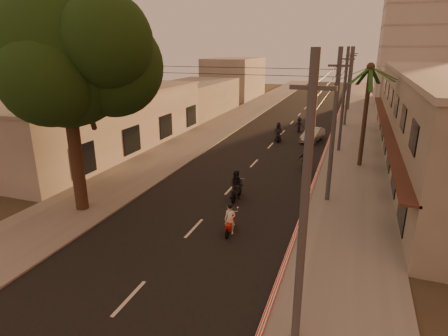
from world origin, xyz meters
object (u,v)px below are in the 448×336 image
at_px(palm_tree, 370,73).
at_px(scooter_mid_a, 237,186).
at_px(scooter_far_a, 278,133).
at_px(parked_car, 313,135).
at_px(scooter_red, 230,220).
at_px(scooter_far_b, 299,125).
at_px(scooter_mid_b, 304,160).
at_px(broadleaf_tree, 72,57).

bearing_deg(palm_tree, scooter_mid_a, -126.67).
height_order(scooter_far_a, parked_car, scooter_far_a).
height_order(scooter_red, scooter_far_b, scooter_red).
relative_size(scooter_mid_b, parked_car, 0.41).
bearing_deg(palm_tree, parked_car, 122.08).
relative_size(palm_tree, scooter_mid_b, 4.71).
xyz_separation_m(scooter_mid_b, parked_car, (-0.50, 9.50, -0.11)).
distance_m(scooter_red, parked_car, 21.06).
height_order(scooter_mid_a, scooter_mid_b, scooter_mid_a).
xyz_separation_m(scooter_red, scooter_far_a, (-1.61, 19.69, 0.16)).
xyz_separation_m(broadleaf_tree, scooter_mid_a, (7.51, 4.32, -7.61)).
bearing_deg(broadleaf_tree, scooter_far_a, 70.60).
height_order(scooter_mid_a, scooter_far_b, scooter_mid_a).
bearing_deg(parked_car, scooter_far_b, 126.59).
xyz_separation_m(scooter_mid_a, scooter_mid_b, (3.13, 7.18, -0.09)).
distance_m(palm_tree, scooter_far_b, 14.25).
bearing_deg(broadleaf_tree, scooter_red, -0.01).
bearing_deg(scooter_far_b, scooter_mid_a, -100.72).
bearing_deg(palm_tree, broadleaf_tree, -136.52).
bearing_deg(scooter_mid_a, broadleaf_tree, -151.72).
relative_size(palm_tree, scooter_far_a, 4.19).
relative_size(broadleaf_tree, scooter_red, 7.21).
bearing_deg(scooter_mid_a, parked_car, 79.45).
height_order(palm_tree, scooter_far_b, palm_tree).
height_order(palm_tree, parked_car, palm_tree).
bearing_deg(scooter_mid_a, palm_tree, 51.71).
height_order(palm_tree, scooter_mid_b, palm_tree).
bearing_deg(scooter_far_b, parked_car, -72.24).
distance_m(scooter_far_a, parked_car, 3.47).
bearing_deg(scooter_mid_b, broadleaf_tree, -140.27).
distance_m(scooter_mid_a, parked_car, 16.89).
distance_m(palm_tree, parked_car, 10.64).
relative_size(scooter_mid_a, scooter_mid_b, 1.12).
bearing_deg(scooter_far_a, palm_tree, -49.96).
xyz_separation_m(scooter_far_a, scooter_far_b, (1.27, 5.17, -0.13)).
xyz_separation_m(palm_tree, scooter_far_a, (-7.68, 5.83, -6.27)).
xyz_separation_m(palm_tree, parked_car, (-4.48, 7.15, -6.49)).
relative_size(scooter_mid_a, scooter_far_b, 1.18).
distance_m(palm_tree, scooter_mid_a, 13.45).
xyz_separation_m(scooter_red, scooter_mid_a, (-1.03, 4.32, 0.15)).
xyz_separation_m(palm_tree, scooter_far_b, (-6.41, 11.00, -6.40)).
distance_m(scooter_red, scooter_mid_b, 11.69).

